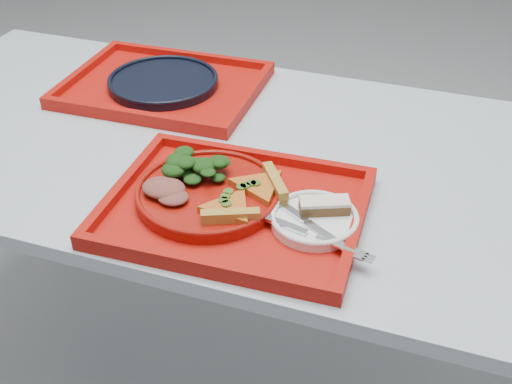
% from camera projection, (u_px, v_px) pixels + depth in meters
% --- Properties ---
extents(ground, '(10.00, 10.00, 0.00)m').
position_uv_depth(ground, '(228.00, 376.00, 1.77)').
color(ground, gray).
rests_on(ground, ground).
extents(table, '(1.60, 0.80, 0.75)m').
position_uv_depth(table, '(220.00, 174.00, 1.38)').
color(table, '#9BA2AE').
rests_on(table, ground).
extents(tray_main, '(0.46, 0.37, 0.01)m').
position_uv_depth(tray_main, '(235.00, 211.00, 1.14)').
color(tray_main, '#A70F08').
rests_on(tray_main, table).
extents(tray_far, '(0.46, 0.36, 0.01)m').
position_uv_depth(tray_far, '(164.00, 88.00, 1.53)').
color(tray_far, '#A70F08').
rests_on(tray_far, table).
extents(dinner_plate, '(0.26, 0.26, 0.02)m').
position_uv_depth(dinner_plate, '(208.00, 195.00, 1.15)').
color(dinner_plate, maroon).
rests_on(dinner_plate, tray_main).
extents(side_plate, '(0.15, 0.15, 0.01)m').
position_uv_depth(side_plate, '(314.00, 221.00, 1.09)').
color(side_plate, white).
rests_on(side_plate, tray_main).
extents(navy_plate, '(0.26, 0.26, 0.02)m').
position_uv_depth(navy_plate, '(163.00, 83.00, 1.53)').
color(navy_plate, black).
rests_on(navy_plate, tray_far).
extents(pizza_slice_a, '(0.13, 0.14, 0.02)m').
position_uv_depth(pizza_slice_a, '(230.00, 206.00, 1.09)').
color(pizza_slice_a, orange).
rests_on(pizza_slice_a, dinner_plate).
extents(pizza_slice_b, '(0.16, 0.15, 0.02)m').
position_uv_depth(pizza_slice_b, '(259.00, 184.00, 1.15)').
color(pizza_slice_b, orange).
rests_on(pizza_slice_b, dinner_plate).
extents(salad_heap, '(0.10, 0.09, 0.05)m').
position_uv_depth(salad_heap, '(199.00, 163.00, 1.17)').
color(salad_heap, black).
rests_on(salad_heap, dinner_plate).
extents(meat_portion, '(0.08, 0.06, 0.02)m').
position_uv_depth(meat_portion, '(164.00, 188.00, 1.13)').
color(meat_portion, brown).
rests_on(meat_portion, dinner_plate).
extents(dessert_bar, '(0.09, 0.06, 0.02)m').
position_uv_depth(dessert_bar, '(324.00, 206.00, 1.10)').
color(dessert_bar, '#4C2F19').
rests_on(dessert_bar, side_plate).
extents(knife, '(0.17, 0.11, 0.01)m').
position_uv_depth(knife, '(313.00, 225.00, 1.07)').
color(knife, silver).
rests_on(knife, side_plate).
extents(fork, '(0.19, 0.06, 0.01)m').
position_uv_depth(fork, '(315.00, 236.00, 1.04)').
color(fork, silver).
rests_on(fork, side_plate).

